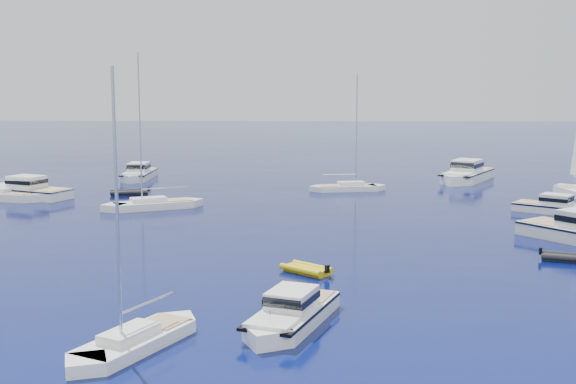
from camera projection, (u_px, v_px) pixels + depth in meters
The scene contains 12 objects.
ground at pixel (300, 317), 35.35m from camera, with size 400.00×400.00×0.00m, color navy.
motor_cruiser_near at pixel (290, 325), 34.07m from camera, with size 2.53×8.25×2.17m, color white, non-canonical shape.
motor_cruiser_far_r at pixel (558, 213), 64.06m from camera, with size 2.52×8.23×2.16m, color silver, non-canonical shape.
motor_cruiser_far_l at pixel (26, 197), 73.26m from camera, with size 3.28×10.72×2.81m, color white, non-canonical shape.
motor_cruiser_distant at pixel (466, 181), 85.96m from camera, with size 3.74×12.23×3.21m, color white, non-canonical shape.
motor_cruiser_horizon at pixel (139, 179), 87.72m from camera, with size 2.97×9.69×2.54m, color white, non-canonical shape.
sailboat_fore at pixel (135, 348), 31.14m from camera, with size 2.18×8.37×12.30m, color white, non-canonical shape.
sailboat_mid_l at pixel (153, 209), 66.57m from camera, with size 2.57×9.90×14.55m, color white, non-canonical shape.
sailboat_centre at pixel (348, 191), 77.99m from camera, with size 2.26×8.70×12.79m, color white, non-canonical shape.
tender_yellow at pixel (306, 273), 43.64m from camera, with size 1.79×3.17×0.95m, color gold, non-canonical shape.
tender_grey_near at pixel (563, 261), 46.73m from camera, with size 1.60×2.76×0.95m, color black, non-canonical shape.
tender_grey_far at pixel (129, 195), 75.24m from camera, with size 2.15×3.97×0.95m, color black, non-canonical shape.
Camera 1 is at (0.46, -34.12, 11.05)m, focal length 45.63 mm.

